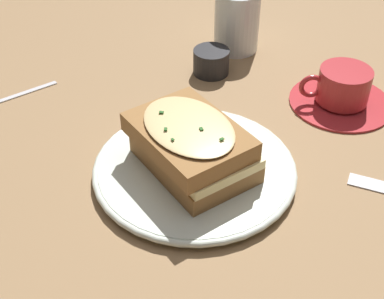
{
  "coord_description": "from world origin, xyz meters",
  "views": [
    {
      "loc": [
        -0.46,
        0.22,
        0.46
      ],
      "look_at": [
        -0.0,
        0.0,
        0.04
      ],
      "focal_mm": 50.0,
      "sensor_mm": 36.0,
      "label": 1
    }
  ],
  "objects": [
    {
      "name": "condiment_pot",
      "position": [
        0.21,
        -0.13,
        0.02
      ],
      "size": [
        0.06,
        0.06,
        0.04
      ],
      "primitive_type": "cylinder",
      "color": "black",
      "rests_on": "ground_plane"
    },
    {
      "name": "water_glass",
      "position": [
        0.27,
        -0.21,
        0.05
      ],
      "size": [
        0.08,
        0.08,
        0.1
      ],
      "primitive_type": "cylinder",
      "color": "silver",
      "rests_on": "ground_plane"
    },
    {
      "name": "dinner_plate",
      "position": [
        -0.0,
        0.0,
        0.01
      ],
      "size": [
        0.26,
        0.26,
        0.01
      ],
      "color": "silver",
      "rests_on": "ground_plane"
    },
    {
      "name": "ground_plane",
      "position": [
        0.0,
        0.0,
        0.0
      ],
      "size": [
        2.4,
        2.4,
        0.0
      ],
      "primitive_type": "plane",
      "color": "olive"
    },
    {
      "name": "teacup_with_saucer",
      "position": [
        0.05,
        -0.27,
        0.02
      ],
      "size": [
        0.15,
        0.15,
        0.06
      ],
      "rotation": [
        0.0,
        0.0,
        1.19
      ],
      "color": "#AD282D",
      "rests_on": "ground_plane"
    },
    {
      "name": "sandwich",
      "position": [
        0.0,
        0.01,
        0.05
      ],
      "size": [
        0.17,
        0.13,
        0.07
      ],
      "rotation": [
        0.0,
        0.0,
        0.15
      ],
      "color": "olive",
      "rests_on": "dinner_plate"
    }
  ]
}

